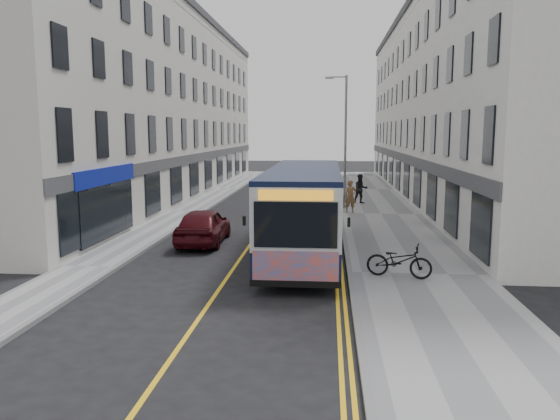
% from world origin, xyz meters
% --- Properties ---
extents(ground, '(140.00, 140.00, 0.00)m').
position_xyz_m(ground, '(0.00, 0.00, 0.00)').
color(ground, black).
rests_on(ground, ground).
extents(pavement_east, '(4.50, 64.00, 0.12)m').
position_xyz_m(pavement_east, '(6.25, 12.00, 0.06)').
color(pavement_east, '#959598').
rests_on(pavement_east, ground).
extents(pavement_west, '(2.00, 64.00, 0.12)m').
position_xyz_m(pavement_west, '(-5.00, 12.00, 0.06)').
color(pavement_west, '#959598').
rests_on(pavement_west, ground).
extents(kerb_east, '(0.18, 64.00, 0.13)m').
position_xyz_m(kerb_east, '(4.00, 12.00, 0.07)').
color(kerb_east, slate).
rests_on(kerb_east, ground).
extents(kerb_west, '(0.18, 64.00, 0.13)m').
position_xyz_m(kerb_west, '(-4.00, 12.00, 0.07)').
color(kerb_west, slate).
rests_on(kerb_west, ground).
extents(road_centre_line, '(0.12, 64.00, 0.01)m').
position_xyz_m(road_centre_line, '(0.00, 12.00, 0.00)').
color(road_centre_line, yellow).
rests_on(road_centre_line, ground).
extents(road_dbl_yellow_inner, '(0.10, 64.00, 0.01)m').
position_xyz_m(road_dbl_yellow_inner, '(3.55, 12.00, 0.00)').
color(road_dbl_yellow_inner, yellow).
rests_on(road_dbl_yellow_inner, ground).
extents(road_dbl_yellow_outer, '(0.10, 64.00, 0.01)m').
position_xyz_m(road_dbl_yellow_outer, '(3.75, 12.00, 0.00)').
color(road_dbl_yellow_outer, yellow).
rests_on(road_dbl_yellow_outer, ground).
extents(terrace_east, '(6.00, 46.00, 13.00)m').
position_xyz_m(terrace_east, '(11.50, 21.00, 6.50)').
color(terrace_east, white).
rests_on(terrace_east, ground).
extents(terrace_west, '(6.00, 46.00, 13.00)m').
position_xyz_m(terrace_west, '(-9.00, 21.00, 6.50)').
color(terrace_west, beige).
rests_on(terrace_west, ground).
extents(streetlamp, '(1.32, 0.18, 8.00)m').
position_xyz_m(streetlamp, '(4.17, 14.00, 4.38)').
color(streetlamp, gray).
rests_on(streetlamp, ground).
extents(city_bus, '(2.69, 11.52, 3.35)m').
position_xyz_m(city_bus, '(2.35, 1.84, 1.83)').
color(city_bus, black).
rests_on(city_bus, ground).
extents(bicycle, '(2.18, 1.24, 1.08)m').
position_xyz_m(bicycle, '(5.52, -1.76, 0.66)').
color(bicycle, black).
rests_on(bicycle, pavement_east).
extents(pedestrian_near, '(0.74, 0.56, 1.86)m').
position_xyz_m(pedestrian_near, '(4.54, 12.24, 1.05)').
color(pedestrian_near, brown).
rests_on(pedestrian_near, pavement_east).
extents(pedestrian_far, '(1.04, 0.88, 1.88)m').
position_xyz_m(pedestrian_far, '(5.35, 16.35, 1.06)').
color(pedestrian_far, black).
rests_on(pedestrian_far, pavement_east).
extents(car_white, '(1.55, 4.35, 1.43)m').
position_xyz_m(car_white, '(1.80, 24.33, 0.71)').
color(car_white, silver).
rests_on(car_white, ground).
extents(car_maroon, '(1.91, 4.55, 1.54)m').
position_xyz_m(car_maroon, '(-2.00, 3.47, 0.77)').
color(car_maroon, '#440B11').
rests_on(car_maroon, ground).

